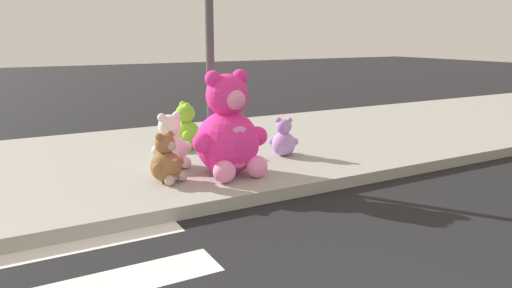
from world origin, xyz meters
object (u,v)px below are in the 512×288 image
object	(u,v)px
plush_lavender	(284,140)
plush_white	(171,146)
plush_pink_large	(229,134)
plush_lime	(184,131)
plush_brown	(167,162)
sign_pole	(210,36)

from	to	relation	value
plush_lavender	plush_white	world-z (taller)	plush_white
plush_pink_large	plush_white	size ratio (longest dim) A/B	1.79
plush_lime	plush_lavender	size ratio (longest dim) A/B	1.29
plush_brown	plush_lavender	bearing A→B (deg)	12.40
sign_pole	plush_white	xyz separation A→B (m)	(-0.55, 0.08, -1.41)
plush_white	sign_pole	bearing A→B (deg)	-7.77
sign_pole	plush_brown	distance (m)	1.74
sign_pole	plush_lime	distance (m)	1.69
plush_pink_large	plush_brown	xyz separation A→B (m)	(-0.78, 0.07, -0.28)
plush_lime	plush_pink_large	bearing A→B (deg)	-89.54
sign_pole	plush_brown	bearing A→B (deg)	-147.53
sign_pole	plush_lavender	bearing A→B (deg)	-5.25
plush_white	plush_lavender	bearing A→B (deg)	-6.11
plush_lime	plush_white	xyz separation A→B (m)	(-0.51, -0.87, 0.00)
plush_pink_large	plush_white	world-z (taller)	plush_pink_large
plush_lime	plush_lavender	bearing A→B (deg)	-42.85
sign_pole	plush_lavender	size ratio (longest dim) A/B	5.70
plush_lime	plush_lavender	distance (m)	1.53
plush_lavender	plush_brown	distance (m)	1.94
plush_brown	plush_white	bearing A→B (deg)	66.56
plush_pink_large	plush_brown	distance (m)	0.83
plush_lavender	sign_pole	bearing A→B (deg)	174.75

